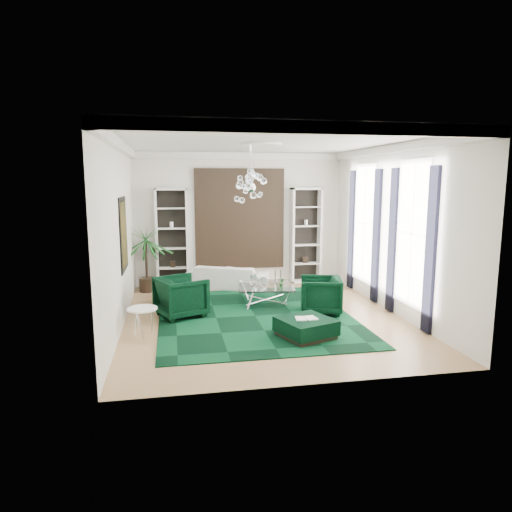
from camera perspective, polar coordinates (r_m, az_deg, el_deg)
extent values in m
cube|color=tan|center=(10.24, 0.90, -7.65)|extent=(6.00, 7.00, 0.02)
cube|color=white|center=(9.84, 0.95, 14.16)|extent=(6.00, 7.00, 0.02)
cube|color=silver|center=(13.30, -2.07, 4.65)|extent=(6.00, 0.02, 3.80)
cube|color=silver|center=(6.49, 7.05, -0.31)|extent=(6.00, 0.02, 3.80)
cube|color=silver|center=(9.73, -16.76, 2.55)|extent=(0.02, 7.00, 3.80)
cube|color=silver|center=(10.86, 16.72, 3.22)|extent=(0.02, 7.00, 3.80)
cylinder|color=white|center=(10.13, 0.61, 13.79)|extent=(0.90, 0.90, 0.05)
cube|color=black|center=(13.25, -2.04, 4.63)|extent=(2.50, 0.06, 2.80)
cube|color=black|center=(10.32, -16.17, 2.67)|extent=(0.04, 1.30, 1.60)
cube|color=white|center=(10.06, 18.94, 2.66)|extent=(0.03, 1.10, 2.90)
cube|color=black|center=(9.41, 20.99, 0.58)|extent=(0.07, 0.30, 3.25)
cube|color=black|center=(10.76, 16.68, 1.82)|extent=(0.07, 0.30, 3.25)
cube|color=white|center=(12.20, 13.43, 3.98)|extent=(0.03, 1.10, 2.90)
cube|color=black|center=(11.50, 14.79, 2.37)|extent=(0.07, 0.30, 3.25)
cube|color=black|center=(12.92, 11.85, 3.20)|extent=(0.07, 0.30, 3.25)
cube|color=black|center=(10.25, -0.12, -7.53)|extent=(4.20, 5.00, 0.02)
imported|color=white|center=(12.89, -3.61, -2.60)|extent=(2.39, 1.68, 0.65)
imported|color=black|center=(10.30, -9.32, -5.02)|extent=(1.29, 1.28, 0.90)
imported|color=black|center=(10.54, 8.09, -4.85)|extent=(1.11, 1.10, 0.83)
cube|color=black|center=(11.33, -9.99, -4.92)|extent=(1.13, 1.13, 0.44)
cube|color=black|center=(8.93, 6.24, -8.95)|extent=(1.20, 1.20, 0.37)
cube|color=white|center=(8.87, 6.26, -7.71)|extent=(0.42, 0.28, 0.03)
cylinder|color=white|center=(9.17, -13.97, -8.09)|extent=(0.73, 0.73, 0.56)
imported|color=#19591E|center=(11.01, 3.20, -3.35)|extent=(0.14, 0.13, 0.22)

